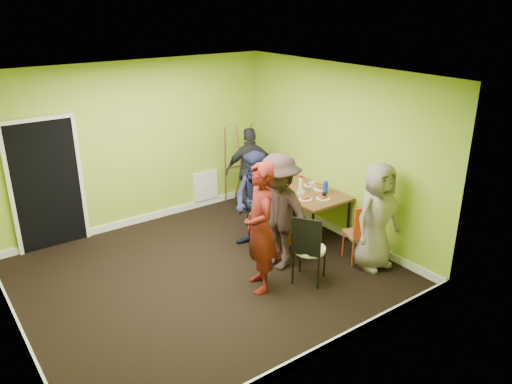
% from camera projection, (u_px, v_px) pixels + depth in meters
% --- Properties ---
extents(ground, '(5.00, 5.00, 0.00)m').
position_uv_depth(ground, '(207.00, 274.00, 7.18)').
color(ground, black).
rests_on(ground, ground).
extents(room_walls, '(5.04, 4.54, 2.82)m').
position_uv_depth(room_walls, '(201.00, 211.00, 6.84)').
color(room_walls, '#A2BB30').
rests_on(room_walls, ground).
extents(dining_table, '(0.90, 1.50, 0.75)m').
position_uv_depth(dining_table, '(303.00, 193.00, 8.25)').
color(dining_table, black).
rests_on(dining_table, ground).
extents(chair_left_far, '(0.54, 0.54, 1.04)m').
position_uv_depth(chair_left_far, '(271.00, 210.00, 7.88)').
color(chair_left_far, '#E24515').
rests_on(chair_left_far, ground).
extents(chair_left_near, '(0.56, 0.56, 1.02)m').
position_uv_depth(chair_left_near, '(282.00, 221.00, 7.50)').
color(chair_left_near, '#E24515').
rests_on(chair_left_near, ground).
extents(chair_back_end, '(0.53, 0.58, 0.99)m').
position_uv_depth(chair_back_end, '(259.00, 177.00, 9.02)').
color(chair_back_end, '#E24515').
rests_on(chair_back_end, ground).
extents(chair_front_end, '(0.50, 0.50, 0.94)m').
position_uv_depth(chair_front_end, '(362.00, 231.00, 7.31)').
color(chair_front_end, '#E24515').
rests_on(chair_front_end, ground).
extents(chair_bentwood, '(0.55, 0.55, 1.03)m').
position_uv_depth(chair_bentwood, '(308.00, 246.00, 6.77)').
color(chair_bentwood, black).
rests_on(chair_bentwood, ground).
extents(easel, '(0.63, 0.59, 1.58)m').
position_uv_depth(easel, '(237.00, 165.00, 9.39)').
color(easel, brown).
rests_on(easel, ground).
extents(plate_near_left, '(0.25, 0.25, 0.01)m').
position_uv_depth(plate_near_left, '(281.00, 187.00, 8.37)').
color(plate_near_left, white).
rests_on(plate_near_left, dining_table).
extents(plate_near_right, '(0.21, 0.21, 0.01)m').
position_uv_depth(plate_near_right, '(306.00, 199.00, 7.85)').
color(plate_near_right, white).
rests_on(plate_near_right, dining_table).
extents(plate_far_back, '(0.21, 0.21, 0.01)m').
position_uv_depth(plate_far_back, '(283.00, 180.00, 8.67)').
color(plate_far_back, white).
rests_on(plate_far_back, dining_table).
extents(plate_far_front, '(0.22, 0.22, 0.01)m').
position_uv_depth(plate_far_front, '(323.00, 198.00, 7.87)').
color(plate_far_front, white).
rests_on(plate_far_front, dining_table).
extents(plate_wall_back, '(0.21, 0.21, 0.01)m').
position_uv_depth(plate_wall_back, '(310.00, 185.00, 8.44)').
color(plate_wall_back, white).
rests_on(plate_wall_back, dining_table).
extents(plate_wall_front, '(0.26, 0.26, 0.01)m').
position_uv_depth(plate_wall_front, '(321.00, 189.00, 8.28)').
color(plate_wall_front, white).
rests_on(plate_wall_front, dining_table).
extents(thermos, '(0.07, 0.07, 0.24)m').
position_uv_depth(thermos, '(301.00, 184.00, 8.14)').
color(thermos, white).
rests_on(thermos, dining_table).
extents(blue_bottle, '(0.08, 0.08, 0.21)m').
position_uv_depth(blue_bottle, '(325.00, 187.00, 8.06)').
color(blue_bottle, '#1734AC').
rests_on(blue_bottle, dining_table).
extents(orange_bottle, '(0.04, 0.04, 0.07)m').
position_uv_depth(orange_bottle, '(288.00, 186.00, 8.30)').
color(orange_bottle, '#E24515').
rests_on(orange_bottle, dining_table).
extents(glass_mid, '(0.06, 0.06, 0.10)m').
position_uv_depth(glass_mid, '(286.00, 187.00, 8.21)').
color(glass_mid, black).
rests_on(glass_mid, dining_table).
extents(glass_back, '(0.06, 0.06, 0.10)m').
position_uv_depth(glass_back, '(289.00, 180.00, 8.53)').
color(glass_back, black).
rests_on(glass_back, dining_table).
extents(glass_front, '(0.07, 0.07, 0.09)m').
position_uv_depth(glass_front, '(324.00, 196.00, 7.88)').
color(glass_front, black).
rests_on(glass_front, dining_table).
extents(cup_a, '(0.14, 0.14, 0.11)m').
position_uv_depth(cup_a, '(301.00, 194.00, 7.93)').
color(cup_a, white).
rests_on(cup_a, dining_table).
extents(cup_b, '(0.11, 0.11, 0.10)m').
position_uv_depth(cup_b, '(312.00, 185.00, 8.31)').
color(cup_b, white).
rests_on(cup_b, dining_table).
extents(person_standing, '(0.63, 0.76, 1.80)m').
position_uv_depth(person_standing, '(260.00, 228.00, 6.54)').
color(person_standing, '#5B140F').
rests_on(person_standing, ground).
extents(person_left_far, '(0.78, 0.90, 1.59)m').
position_uv_depth(person_left_far, '(256.00, 203.00, 7.60)').
color(person_left_far, '#161A38').
rests_on(person_left_far, ground).
extents(person_left_near, '(0.81, 1.20, 1.72)m').
position_uv_depth(person_left_near, '(278.00, 212.00, 7.11)').
color(person_left_near, black).
rests_on(person_left_near, ground).
extents(person_back_end, '(1.00, 0.72, 1.58)m').
position_uv_depth(person_back_end, '(251.00, 170.00, 9.05)').
color(person_back_end, black).
rests_on(person_back_end, ground).
extents(person_front_end, '(0.78, 0.51, 1.60)m').
position_uv_depth(person_front_end, '(377.00, 216.00, 7.12)').
color(person_front_end, gray).
rests_on(person_front_end, ground).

